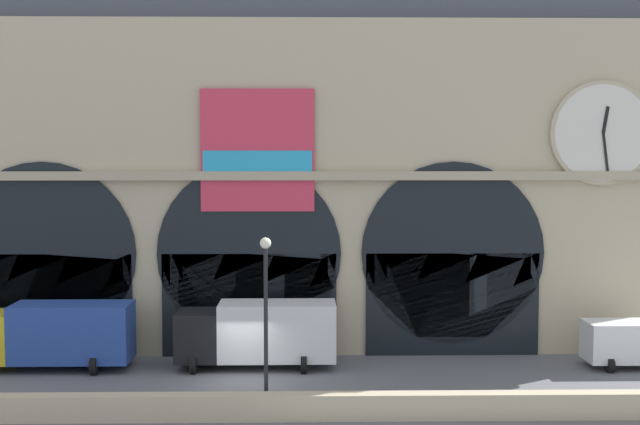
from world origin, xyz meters
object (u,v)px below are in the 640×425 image
Objects in this scene: box_truck_center at (259,332)px; street_lamp_quayside at (266,301)px; van_east at (640,342)px; box_truck_midwest at (53,334)px.

street_lamp_quayside reaches higher than box_truck_center.
box_truck_midwest is at bearing 179.67° from van_east.
box_truck_midwest is 1.09× the size of street_lamp_quayside.
street_lamp_quayside is at bearing -33.38° from box_truck_midwest.
box_truck_center is at bearing 95.62° from street_lamp_quayside.
box_truck_midwest is at bearing -179.27° from box_truck_center.
street_lamp_quayside is (0.68, -6.91, 2.71)m from box_truck_center.
street_lamp_quayside is at bearing -84.38° from box_truck_center.
van_east is at bearing 20.82° from street_lamp_quayside.
box_truck_midwest is 12.63m from street_lamp_quayside.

